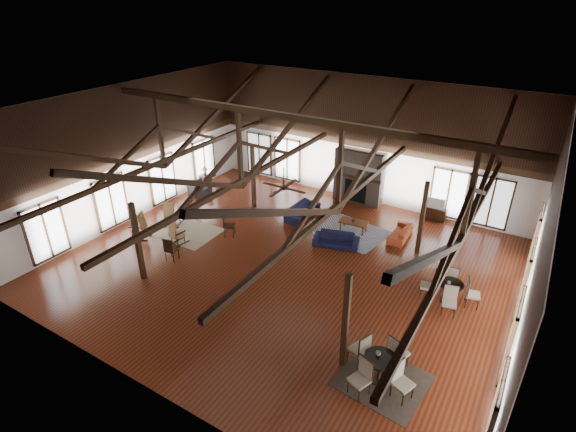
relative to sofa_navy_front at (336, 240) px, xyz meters
The scene contains 31 objects.
floor 2.47m from the sofa_navy_front, 113.87° to the right, with size 16.00×16.00×0.00m, color #5D2A13.
ceiling 6.24m from the sofa_navy_front, 113.87° to the right, with size 16.00×14.00×0.02m, color black.
wall_back 5.57m from the sofa_navy_front, 101.83° to the left, with size 16.00×0.02×6.00m, color silver.
wall_front 9.69m from the sofa_navy_front, 96.14° to the right, with size 16.00×0.02×6.00m, color silver.
wall_left 9.67m from the sofa_navy_front, 165.96° to the right, with size 0.02×14.00×6.00m, color silver.
wall_right 7.85m from the sofa_navy_front, 17.80° to the right, with size 0.02×14.00×6.00m, color silver.
roof_truss 4.49m from the sofa_navy_front, 113.87° to the right, with size 15.60×14.07×3.14m.
post_grid 2.76m from the sofa_navy_front, 113.87° to the right, with size 8.16×7.16×3.05m.
fireplace 4.64m from the sofa_navy_front, 102.69° to the left, with size 2.50×0.69×2.60m.
ceiling_fan 4.77m from the sofa_navy_front, 98.67° to the right, with size 1.60×1.60×0.75m.
sofa_navy_front is the anchor object (origin of this frame).
sofa_navy_left 2.90m from the sofa_navy_front, 148.18° to the left, with size 0.79×2.02×0.59m, color #131536.
sofa_orange 2.84m from the sofa_navy_front, 44.26° to the left, with size 0.66×1.70×0.50m, color #B14322.
coffee_table 1.51m from the sofa_navy_front, 86.33° to the left, with size 1.27×0.71×0.47m.
vase 1.50m from the sofa_navy_front, 85.97° to the left, with size 0.17×0.17×0.18m, color #B2B2B2.
armchair 8.25m from the sofa_navy_front, behind, with size 0.91×1.05×0.68m, color #2B2B2E.
side_table_lamp 8.80m from the sofa_navy_front, 167.56° to the left, with size 0.47×0.47×1.21m.
rocking_chair_a 7.35m from the sofa_navy_front, 162.25° to the right, with size 0.68×1.00×1.18m.
rocking_chair_b 6.59m from the sofa_navy_front, 149.49° to the right, with size 0.56×0.89×1.07m.
rocking_chair_c 8.20m from the sofa_navy_front, 152.96° to the right, with size 1.03×0.81×1.17m.
side_chair_a 4.65m from the sofa_navy_front, 159.10° to the right, with size 0.59×0.59×1.04m.
side_chair_b 6.62m from the sofa_navy_front, 138.44° to the right, with size 0.49×0.49×1.01m.
cafe_table_near 7.07m from the sofa_navy_front, 54.73° to the right, with size 2.09×2.09×1.08m.
cafe_table_far 5.03m from the sofa_navy_front, 15.22° to the right, with size 1.98×1.98×1.01m.
cup_near 6.99m from the sofa_navy_front, 55.10° to the right, with size 0.14×0.14×0.11m, color #B2B2B2.
cup_far 5.01m from the sofa_navy_front, 16.19° to the right, with size 0.11×0.11×0.09m, color #B2B2B2.
tv_console 5.28m from the sofa_navy_front, 58.43° to the left, with size 1.08×0.41×0.54m, color black.
television 5.29m from the sofa_navy_front, 58.71° to the left, with size 0.88×0.12×0.51m, color #B2B2B2.
rug_tan 6.48m from the sofa_navy_front, 158.60° to the right, with size 2.65×2.09×0.01m, color tan.
rug_navy 1.38m from the sofa_navy_front, 92.70° to the left, with size 3.13×2.35×0.01m, color #192246.
rug_dark 7.14m from the sofa_navy_front, 53.90° to the right, with size 2.22×2.02×0.01m, color black.
Camera 1 is at (7.57, -12.33, 9.56)m, focal length 28.00 mm.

